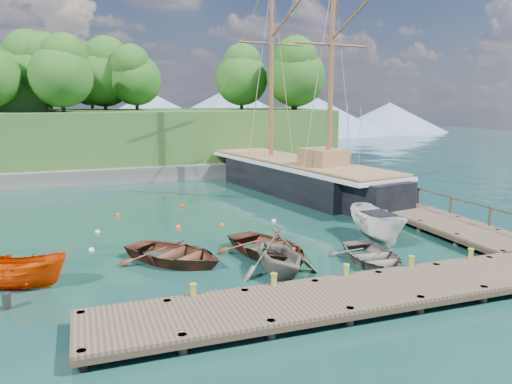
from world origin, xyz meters
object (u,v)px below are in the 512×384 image
Objects in this scene: rowboat_0 at (175,262)px; rowboat_2 at (269,256)px; rowboat_3 at (373,264)px; rowboat_1 at (278,273)px; motorboat_orange at (17,289)px; schooner at (297,179)px; cabin_boat_white at (377,240)px.

rowboat_0 is 4.39m from rowboat_2.
rowboat_2 reaches higher than rowboat_0.
rowboat_3 is (8.36, -3.17, 0.00)m from rowboat_0.
rowboat_2 is at bearing 77.37° from rowboat_1.
motorboat_orange is at bearing 178.66° from rowboat_3.
rowboat_3 is 14.90m from motorboat_orange.
schooner reaches higher than rowboat_1.
schooner is (3.66, 16.41, 1.09)m from rowboat_3.
cabin_boat_white is at bearing 60.75° from rowboat_3.
rowboat_1 is at bearing -127.44° from schooner.
motorboat_orange is at bearing 168.20° from rowboat_1.
motorboat_orange is (-10.73, -0.42, 0.00)m from rowboat_2.
rowboat_3 is 0.16× the size of schooner.
rowboat_0 is 8.94m from rowboat_3.
schooner is at bearing 61.76° from rowboat_1.
rowboat_0 is 0.19× the size of schooner.
rowboat_0 is 4.87m from rowboat_1.
rowboat_0 is at bearing -142.97° from schooner.
cabin_boat_white is at bearing -106.57° from schooner.
rowboat_1 is 0.97× the size of motorboat_orange.
rowboat_0 is 0.97× the size of rowboat_2.
rowboat_1 is (3.89, -2.92, 0.00)m from rowboat_0.
motorboat_orange reaches higher than rowboat_0.
cabin_boat_white is (6.33, 0.64, 0.00)m from rowboat_2.
rowboat_3 is at bearing -48.16° from rowboat_2.
rowboat_3 is at bearing -80.19° from motorboat_orange.
cabin_boat_white is at bearing -68.48° from motorboat_orange.
cabin_boat_white reaches higher than rowboat_2.
motorboat_orange is (-14.75, 2.11, 0.00)m from rowboat_3.
rowboat_2 is 1.16× the size of rowboat_3.
schooner is at bearing 84.21° from rowboat_3.
rowboat_3 is 1.09× the size of motorboat_orange.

